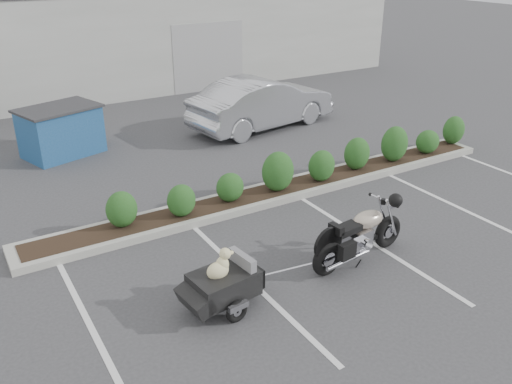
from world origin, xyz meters
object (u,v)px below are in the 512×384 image
motorcycle (360,236)px  sedan (262,103)px  dumpster (61,131)px  pet_trailer (223,283)px

motorcycle → sedan: size_ratio=0.47×
motorcycle → dumpster: size_ratio=0.95×
dumpster → sedan: bearing=-24.2°
motorcycle → sedan: bearing=64.3°
motorcycle → pet_trailer: motorcycle is taller
pet_trailer → dumpster: 8.46m
pet_trailer → motorcycle: bearing=-6.9°
motorcycle → sedan: sedan is taller
pet_trailer → dumpster: (-0.51, 8.44, 0.23)m
pet_trailer → sedan: sedan is taller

